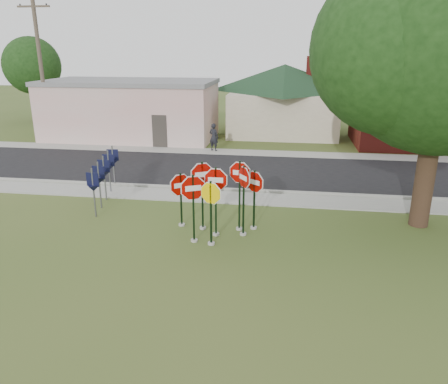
# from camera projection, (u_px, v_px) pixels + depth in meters

# --- Properties ---
(ground) EXTENTS (120.00, 120.00, 0.00)m
(ground) POSITION_uv_depth(u_px,v_px,m) (208.00, 253.00, 14.39)
(ground) COLOR #3B541F
(ground) RESTS_ON ground
(sidewalk_near) EXTENTS (60.00, 1.60, 0.06)m
(sidewalk_near) POSITION_uv_depth(u_px,v_px,m) (230.00, 198.00, 19.54)
(sidewalk_near) COLOR gray
(sidewalk_near) RESTS_ON ground
(road) EXTENTS (60.00, 7.00, 0.04)m
(road) POSITION_uv_depth(u_px,v_px,m) (241.00, 171.00, 23.77)
(road) COLOR black
(road) RESTS_ON ground
(sidewalk_far) EXTENTS (60.00, 1.60, 0.06)m
(sidewalk_far) POSITION_uv_depth(u_px,v_px,m) (248.00, 153.00, 27.80)
(sidewalk_far) COLOR gray
(sidewalk_far) RESTS_ON ground
(curb) EXTENTS (60.00, 0.20, 0.14)m
(curb) POSITION_uv_depth(u_px,v_px,m) (233.00, 190.00, 20.47)
(curb) COLOR gray
(curb) RESTS_ON ground
(stop_sign_center) EXTENTS (1.14, 0.24, 2.65)m
(stop_sign_center) POSITION_uv_depth(u_px,v_px,m) (216.00, 191.00, 15.20)
(stop_sign_center) COLOR #A09D95
(stop_sign_center) RESTS_ON ground
(stop_sign_yellow) EXTENTS (1.00, 0.34, 2.38)m
(stop_sign_yellow) POSITION_uv_depth(u_px,v_px,m) (211.00, 205.00, 14.53)
(stop_sign_yellow) COLOR #A09D95
(stop_sign_yellow) RESTS_ON ground
(stop_sign_left) EXTENTS (1.07, 0.51, 2.54)m
(stop_sign_left) POSITION_uv_depth(u_px,v_px,m) (193.00, 198.00, 14.71)
(stop_sign_left) COLOR #A09D95
(stop_sign_left) RESTS_ON ground
(stop_sign_right) EXTENTS (0.62, 0.86, 2.68)m
(stop_sign_right) POSITION_uv_depth(u_px,v_px,m) (244.00, 191.00, 15.22)
(stop_sign_right) COLOR #A09D95
(stop_sign_right) RESTS_ON ground
(stop_sign_back_right) EXTENTS (1.07, 0.26, 2.74)m
(stop_sign_back_right) POSITION_uv_depth(u_px,v_px,m) (240.00, 185.00, 15.65)
(stop_sign_back_right) COLOR #A09D95
(stop_sign_back_right) RESTS_ON ground
(stop_sign_back_left) EXTENTS (1.03, 0.58, 2.70)m
(stop_sign_back_left) POSITION_uv_depth(u_px,v_px,m) (202.00, 185.00, 15.73)
(stop_sign_back_left) COLOR #A09D95
(stop_sign_back_left) RESTS_ON ground
(stop_sign_far_right) EXTENTS (0.89, 0.67, 2.37)m
(stop_sign_far_right) POSITION_uv_depth(u_px,v_px,m) (254.00, 192.00, 15.82)
(stop_sign_far_right) COLOR #A09D95
(stop_sign_far_right) RESTS_ON ground
(stop_sign_far_left) EXTENTS (0.92, 0.72, 2.19)m
(stop_sign_far_left) POSITION_uv_depth(u_px,v_px,m) (181.00, 193.00, 16.15)
(stop_sign_far_left) COLOR #A09D95
(stop_sign_far_left) RESTS_ON ground
(route_sign_row) EXTENTS (1.43, 4.63, 2.00)m
(route_sign_row) POSITION_uv_depth(u_px,v_px,m) (104.00, 173.00, 18.97)
(route_sign_row) COLOR #59595E
(route_sign_row) RESTS_ON ground
(building_stucco) EXTENTS (12.20, 6.20, 4.20)m
(building_stucco) POSITION_uv_depth(u_px,v_px,m) (131.00, 109.00, 31.85)
(building_stucco) COLOR beige
(building_stucco) RESTS_ON ground
(building_house) EXTENTS (11.60, 11.60, 6.20)m
(building_house) POSITION_uv_depth(u_px,v_px,m) (284.00, 85.00, 33.61)
(building_house) COLOR beige
(building_house) RESTS_ON ground
(building_brick) EXTENTS (10.20, 6.20, 4.75)m
(building_brick) POSITION_uv_depth(u_px,v_px,m) (432.00, 110.00, 29.33)
(building_brick) COLOR maroon
(building_brick) RESTS_ON ground
(oak_tree) EXTENTS (11.31, 10.71, 10.51)m
(oak_tree) POSITION_uv_depth(u_px,v_px,m) (446.00, 40.00, 14.53)
(oak_tree) COLOR #311F15
(oak_tree) RESTS_ON ground
(utility_pole_near) EXTENTS (2.20, 0.26, 9.50)m
(utility_pole_near) POSITION_uv_depth(u_px,v_px,m) (41.00, 70.00, 29.02)
(utility_pole_near) COLOR #4C3E33
(utility_pole_near) RESTS_ON ground
(bg_tree_left) EXTENTS (4.90, 4.90, 7.35)m
(bg_tree_left) POSITION_uv_depth(u_px,v_px,m) (32.00, 66.00, 38.14)
(bg_tree_left) COLOR #311F15
(bg_tree_left) RESTS_ON ground
(pedestrian) EXTENTS (0.76, 0.65, 1.77)m
(pedestrian) POSITION_uv_depth(u_px,v_px,m) (214.00, 137.00, 27.99)
(pedestrian) COLOR black
(pedestrian) RESTS_ON sidewalk_far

